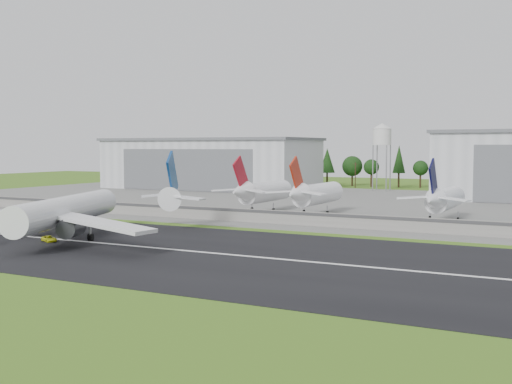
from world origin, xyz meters
The scene contains 14 objects.
ground centered at (0.00, 0.00, 0.00)m, with size 600.00×600.00×0.00m, color #385E16.
runway centered at (0.00, 10.00, 0.05)m, with size 320.00×60.00×0.10m, color black.
runway_centerline centered at (0.00, 10.00, 0.11)m, with size 220.00×1.00×0.02m, color white.
apron centered at (0.00, 120.00, 0.05)m, with size 320.00×150.00×0.10m, color slate.
blast_fence centered at (0.00, 54.99, 1.81)m, with size 240.00×0.61×3.50m.
hangar_west centered at (-80.00, 164.92, 11.63)m, with size 97.00×44.00×23.20m.
water_tower centered at (-5.00, 185.00, 24.55)m, with size 8.40×8.40×29.40m.
utility_poles centered at (0.00, 200.00, 0.00)m, with size 230.00×3.00×12.00m, color black, non-canonical shape.
treeline centered at (0.00, 215.00, 0.00)m, with size 320.00×16.00×22.00m, color black, non-canonical shape.
main_airliner centered at (-18.79, 9.59, 4.89)m, with size 53.56×57.35×18.17m.
ground_vehicle centered at (-19.97, 6.50, 0.70)m, with size 1.98×4.30×1.19m, color #C5CB17.
parked_jet_red_a centered at (-8.43, 76.57, 6.26)m, with size 7.36×31.29×16.77m.
parked_jet_red_b centered at (8.15, 76.57, 6.24)m, with size 7.36×31.29×16.75m.
parked_jet_navy centered at (43.19, 76.54, 6.03)m, with size 7.36×31.29×16.53m.
Camera 1 is at (76.02, -87.13, 19.04)m, focal length 45.00 mm.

